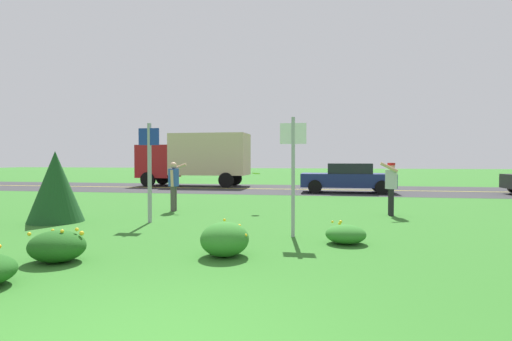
% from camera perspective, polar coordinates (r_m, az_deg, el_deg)
% --- Properties ---
extents(ground_plane, '(120.00, 120.00, 0.00)m').
position_cam_1_polar(ground_plane, '(12.98, 2.84, -5.76)').
color(ground_plane, '#2D6B23').
extents(highway_strip, '(120.00, 7.50, 0.01)m').
position_cam_1_polar(highway_strip, '(22.47, 6.03, -2.63)').
color(highway_strip, '#2D2D30').
rests_on(highway_strip, ground).
extents(highway_center_stripe, '(120.00, 0.16, 0.00)m').
position_cam_1_polar(highway_center_stripe, '(22.47, 6.03, -2.62)').
color(highway_center_stripe, yellow).
rests_on(highway_center_stripe, ground).
extents(daylily_clump_front_left, '(0.92, 0.81, 0.54)m').
position_cam_1_polar(daylily_clump_front_left, '(7.45, -26.01, -9.49)').
color(daylily_clump_front_left, '#1E5619').
rests_on(daylily_clump_front_left, ground).
extents(daylily_clump_mid_left, '(0.79, 0.73, 0.42)m').
position_cam_1_polar(daylily_clump_mid_left, '(8.32, 12.41, -8.68)').
color(daylily_clump_mid_left, '#2D7526').
rests_on(daylily_clump_mid_left, ground).
extents(daylily_clump_mid_center, '(0.83, 0.89, 0.60)m').
position_cam_1_polar(daylily_clump_mid_center, '(7.10, -4.40, -9.54)').
color(daylily_clump_mid_center, '#2D7526').
rests_on(daylily_clump_mid_center, ground).
extents(sign_post_near_path, '(0.56, 0.10, 2.60)m').
position_cam_1_polar(sign_post_near_path, '(11.02, -14.66, 1.08)').
color(sign_post_near_path, '#93969B').
rests_on(sign_post_near_path, ground).
extents(sign_post_by_roadside, '(0.56, 0.10, 2.56)m').
position_cam_1_polar(sign_post_by_roadside, '(8.74, 5.20, 0.85)').
color(sign_post_by_roadside, '#93969B').
rests_on(sign_post_by_roadside, ground).
extents(evergreen_shrub_side, '(1.43, 1.43, 1.88)m').
position_cam_1_polar(evergreen_shrub_side, '(12.03, -26.18, -2.01)').
color(evergreen_shrub_side, '#19471E').
rests_on(evergreen_shrub_side, ground).
extents(person_thrower_blue_shirt, '(0.53, 0.49, 1.56)m').
position_cam_1_polar(person_thrower_blue_shirt, '(13.32, -11.41, -1.57)').
color(person_thrower_blue_shirt, '#2D4C9E').
rests_on(person_thrower_blue_shirt, ground).
extents(person_catcher_red_cap_gray_shirt, '(0.52, 0.49, 1.58)m').
position_cam_1_polar(person_catcher_red_cap_gray_shirt, '(12.64, 18.32, -1.72)').
color(person_catcher_red_cap_gray_shirt, '#B2B2B7').
rests_on(person_catcher_red_cap_gray_shirt, ground).
extents(frisbee_lime, '(0.26, 0.25, 0.06)m').
position_cam_1_polar(frisbee_lime, '(12.84, 0.01, -0.42)').
color(frisbee_lime, '#8CD133').
extents(car_navy_center_left, '(4.50, 2.00, 1.45)m').
position_cam_1_polar(car_navy_center_left, '(20.69, 12.68, -0.99)').
color(car_navy_center_left, navy).
rests_on(car_navy_center_left, ground).
extents(box_truck_red, '(6.70, 2.46, 3.20)m').
position_cam_1_polar(box_truck_red, '(25.37, -8.37, 1.92)').
color(box_truck_red, maroon).
rests_on(box_truck_red, ground).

